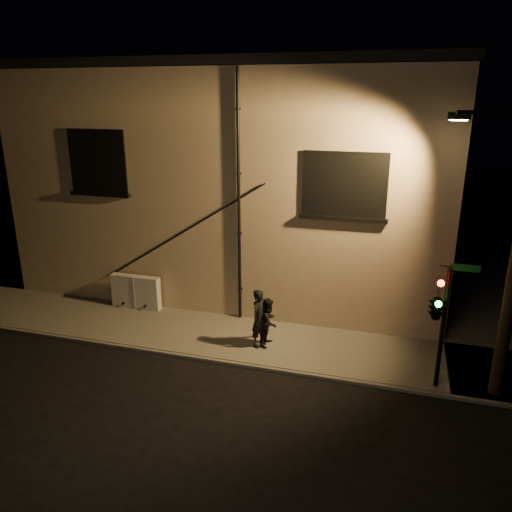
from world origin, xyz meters
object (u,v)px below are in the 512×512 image
(utility_cabinet, at_px, (136,292))
(pedestrian_b, at_px, (269,322))
(pedestrian_a, at_px, (260,318))
(traffic_signal, at_px, (437,306))

(utility_cabinet, relative_size, pedestrian_b, 1.21)
(utility_cabinet, bearing_deg, pedestrian_a, -16.79)
(utility_cabinet, distance_m, pedestrian_b, 5.60)
(pedestrian_a, bearing_deg, pedestrian_b, -34.44)
(utility_cabinet, bearing_deg, pedestrian_b, -14.50)
(utility_cabinet, relative_size, pedestrian_a, 1.01)
(pedestrian_a, relative_size, traffic_signal, 0.53)
(traffic_signal, bearing_deg, utility_cabinet, 166.11)
(utility_cabinet, distance_m, traffic_signal, 10.61)
(pedestrian_b, bearing_deg, pedestrian_a, 129.59)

